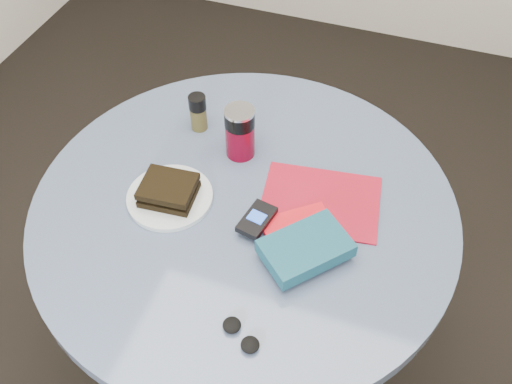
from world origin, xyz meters
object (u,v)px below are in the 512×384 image
(novel, at_px, (306,248))
(table, at_px, (245,244))
(sandwich, at_px, (168,190))
(mp3_player, at_px, (257,219))
(magazine, at_px, (320,201))
(red_book, at_px, (299,229))
(headphones, at_px, (241,335))
(pepper_grinder, at_px, (198,112))
(soda_can, at_px, (240,132))
(plate, at_px, (170,197))

(novel, bearing_deg, table, 101.66)
(sandwich, bearing_deg, mp3_player, -1.89)
(sandwich, distance_m, novel, 0.35)
(sandwich, relative_size, magazine, 0.48)
(sandwich, bearing_deg, novel, -8.94)
(red_book, height_order, headphones, headphones)
(table, xyz_separation_m, mp3_player, (0.05, -0.06, 0.19))
(pepper_grinder, bearing_deg, soda_can, -21.40)
(table, bearing_deg, mp3_player, -47.37)
(sandwich, xyz_separation_m, headphones, (0.28, -0.28, -0.02))
(table, xyz_separation_m, plate, (-0.17, -0.05, 0.17))
(soda_can, bearing_deg, novel, -46.58)
(magazine, distance_m, mp3_player, 0.17)
(plate, relative_size, mp3_player, 1.91)
(soda_can, xyz_separation_m, pepper_grinder, (-0.14, 0.05, -0.02))
(magazine, relative_size, headphones, 2.78)
(plate, bearing_deg, soda_can, 63.00)
(soda_can, bearing_deg, plate, -117.00)
(magazine, height_order, red_book, red_book)
(novel, xyz_separation_m, mp3_player, (-0.13, 0.05, -0.01))
(red_book, bearing_deg, magazine, 38.32)
(plate, height_order, mp3_player, mp3_player)
(plate, xyz_separation_m, soda_can, (0.10, 0.20, 0.06))
(magazine, distance_m, novel, 0.17)
(soda_can, relative_size, headphones, 1.42)
(headphones, bearing_deg, sandwich, 135.50)
(soda_can, bearing_deg, headphones, -69.50)
(sandwich, height_order, soda_can, soda_can)
(table, bearing_deg, pepper_grinder, 134.14)
(magazine, bearing_deg, headphones, -105.97)
(magazine, relative_size, mp3_player, 2.58)
(plate, height_order, headphones, headphones)
(table, height_order, pepper_grinder, pepper_grinder)
(headphones, bearing_deg, red_book, 83.55)
(soda_can, xyz_separation_m, red_book, (0.21, -0.19, -0.06))
(pepper_grinder, distance_m, novel, 0.49)
(soda_can, distance_m, headphones, 0.51)
(headphones, bearing_deg, magazine, 81.85)
(soda_can, height_order, red_book, soda_can)
(table, bearing_deg, red_book, -14.99)
(pepper_grinder, relative_size, headphones, 1.05)
(magazine, height_order, headphones, headphones)
(table, relative_size, plate, 4.95)
(table, xyz_separation_m, red_book, (0.15, -0.04, 0.17))
(table, xyz_separation_m, pepper_grinder, (-0.20, 0.21, 0.22))
(table, relative_size, soda_can, 7.18)
(plate, distance_m, soda_can, 0.23)
(sandwich, height_order, pepper_grinder, pepper_grinder)
(sandwich, relative_size, soda_can, 0.94)
(table, relative_size, magazine, 3.66)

